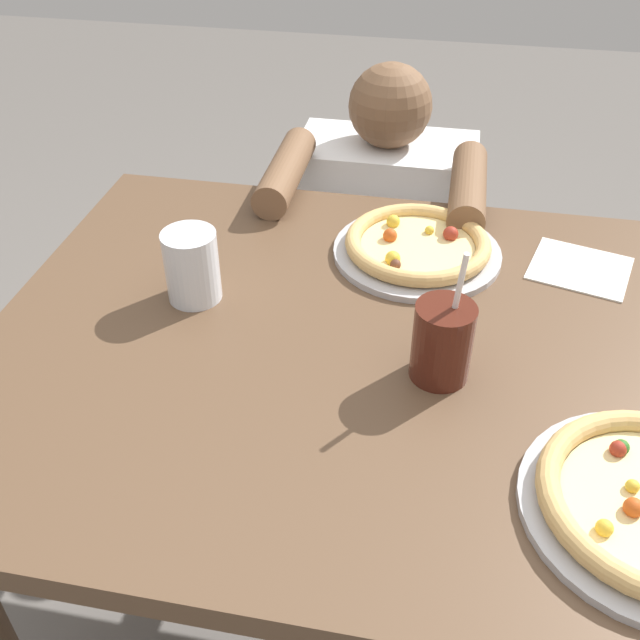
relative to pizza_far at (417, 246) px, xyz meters
name	(u,v)px	position (x,y,z in m)	size (l,w,h in m)	color
ground_plane	(354,614)	(-0.05, -0.26, -0.77)	(8.00, 8.00, 0.00)	#66605B
dining_table	(366,397)	(-0.05, -0.26, -0.13)	(1.17, 0.92, 0.75)	brown
pizza_far	(417,246)	(0.00, 0.00, 0.00)	(0.29, 0.29, 0.04)	#B7B7BC
drink_cup_colored	(442,342)	(0.06, -0.31, 0.04)	(0.08, 0.08, 0.21)	#4C1E14
water_cup_clear	(192,265)	(-0.34, -0.19, 0.04)	(0.09, 0.09, 0.12)	silver
paper_napkin	(580,268)	(0.28, 0.01, -0.02)	(0.16, 0.14, 0.00)	white
diner_seated	(380,273)	(-0.10, 0.43, -0.35)	(0.43, 0.53, 0.94)	#333847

